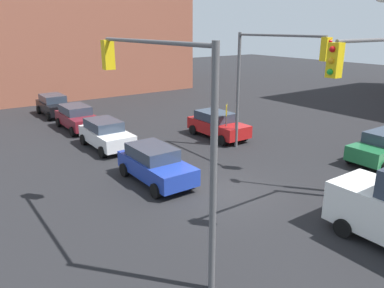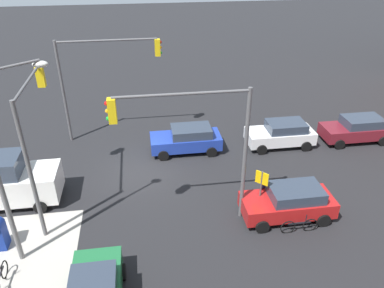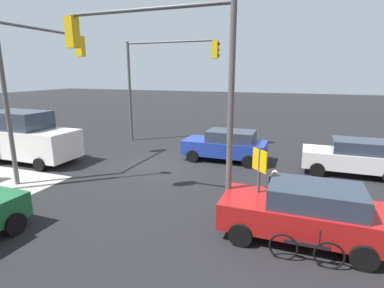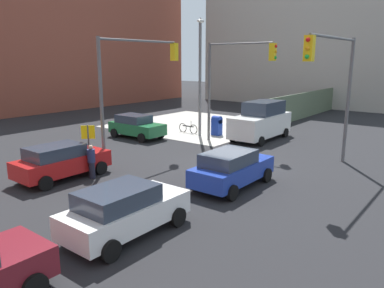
# 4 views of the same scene
# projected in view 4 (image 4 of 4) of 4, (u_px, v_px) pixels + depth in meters

# --- Properties ---
(ground_plane) EXTENTS (120.00, 120.00, 0.00)m
(ground_plane) POSITION_uv_depth(u_px,v_px,m) (228.00, 165.00, 19.67)
(ground_plane) COLOR black
(sidewalk_corner) EXTENTS (12.00, 12.00, 0.01)m
(sidewalk_corner) POSITION_uv_depth(u_px,v_px,m) (197.00, 124.00, 31.99)
(sidewalk_corner) COLOR #ADA89E
(sidewalk_corner) RESTS_ON ground
(construction_fence) EXTENTS (19.73, 0.12, 2.40)m
(construction_fence) POSITION_uv_depth(u_px,v_px,m) (303.00, 106.00, 35.02)
(construction_fence) COLOR #56664C
(construction_fence) RESTS_ON ground
(building_warehouse_north) EXTENTS (32.00, 18.00, 18.32)m
(building_warehouse_north) POSITION_uv_depth(u_px,v_px,m) (42.00, 28.00, 45.97)
(building_warehouse_north) COLOR brown
(building_warehouse_north) RESTS_ON ground
(building_loft_east) EXTENTS (20.00, 24.00, 17.32)m
(building_loft_east) POSITION_uv_depth(u_px,v_px,m) (321.00, 35.00, 50.50)
(building_loft_east) COLOR #ADA89E
(building_loft_east) RESTS_ON ground
(smokestack) EXTENTS (1.80, 1.80, 15.97)m
(smokestack) POSITION_uv_depth(u_px,v_px,m) (165.00, 42.00, 57.74)
(smokestack) COLOR brown
(smokestack) RESTS_ON ground
(traffic_signal_nw_corner) EXTENTS (5.82, 0.36, 6.50)m
(traffic_signal_nw_corner) POSITION_uv_depth(u_px,v_px,m) (134.00, 75.00, 19.61)
(traffic_signal_nw_corner) COLOR #59595B
(traffic_signal_nw_corner) RESTS_ON ground
(traffic_signal_se_corner) EXTENTS (6.25, 0.36, 6.50)m
(traffic_signal_se_corner) POSITION_uv_depth(u_px,v_px,m) (335.00, 76.00, 17.52)
(traffic_signal_se_corner) COLOR #59595B
(traffic_signal_se_corner) RESTS_ON ground
(traffic_signal_ne_corner) EXTENTS (0.36, 4.89, 6.50)m
(traffic_signal_ne_corner) POSITION_uv_depth(u_px,v_px,m) (233.00, 73.00, 23.70)
(traffic_signal_ne_corner) COLOR #59595B
(traffic_signal_ne_corner) RESTS_ON ground
(street_lamp_corner) EXTENTS (2.28, 1.74, 8.00)m
(street_lamp_corner) POSITION_uv_depth(u_px,v_px,m) (200.00, 70.00, 25.75)
(street_lamp_corner) COLOR slate
(street_lamp_corner) RESTS_ON ground
(warning_sign_two_way) EXTENTS (0.48, 0.48, 2.40)m
(warning_sign_two_way) POSITION_uv_depth(u_px,v_px,m) (89.00, 141.00, 17.86)
(warning_sign_two_way) COLOR #4C4C4C
(warning_sign_two_way) RESTS_ON ground
(mailbox_blue) EXTENTS (0.56, 0.64, 1.43)m
(mailbox_blue) POSITION_uv_depth(u_px,v_px,m) (217.00, 125.00, 27.27)
(mailbox_blue) COLOR navy
(mailbox_blue) RESTS_ON ground
(hatchback_blue) EXTENTS (4.29, 2.02, 1.62)m
(hatchback_blue) POSITION_uv_depth(u_px,v_px,m) (232.00, 168.00, 16.15)
(hatchback_blue) COLOR #1E389E
(hatchback_blue) RESTS_ON ground
(coupe_white) EXTENTS (4.19, 2.02, 1.62)m
(coupe_white) POSITION_uv_depth(u_px,v_px,m) (124.00, 210.00, 11.68)
(coupe_white) COLOR white
(coupe_white) RESTS_ON ground
(sedan_red) EXTENTS (4.30, 2.02, 1.62)m
(sedan_red) POSITION_uv_depth(u_px,v_px,m) (61.00, 161.00, 17.28)
(sedan_red) COLOR #B21919
(sedan_red) RESTS_ON ground
(sedan_green) EXTENTS (2.02, 4.07, 1.62)m
(sedan_green) POSITION_uv_depth(u_px,v_px,m) (136.00, 126.00, 26.34)
(sedan_green) COLOR #1E6638
(sedan_green) RESTS_ON ground
(van_white_delivery) EXTENTS (5.40, 2.32, 2.62)m
(van_white_delivery) POSITION_uv_depth(u_px,v_px,m) (261.00, 121.00, 25.79)
(van_white_delivery) COLOR white
(van_white_delivery) RESTS_ON ground
(pedestrian_crossing) EXTENTS (0.36, 0.36, 1.59)m
(pedestrian_crossing) POSITION_uv_depth(u_px,v_px,m) (91.00, 161.00, 17.33)
(pedestrian_crossing) COLOR navy
(pedestrian_crossing) RESTS_ON ground
(bicycle_leaning_on_fence) EXTENTS (0.05, 1.75, 0.97)m
(bicycle_leaning_on_fence) POSITION_uv_depth(u_px,v_px,m) (188.00, 128.00, 28.22)
(bicycle_leaning_on_fence) COLOR black
(bicycle_leaning_on_fence) RESTS_ON ground
(bicycle_at_crosswalk) EXTENTS (1.75, 0.05, 0.97)m
(bicycle_at_crosswalk) POSITION_uv_depth(u_px,v_px,m) (46.00, 168.00, 17.99)
(bicycle_at_crosswalk) COLOR black
(bicycle_at_crosswalk) RESTS_ON ground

